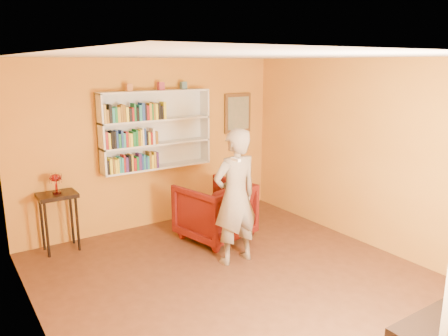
{
  "coord_description": "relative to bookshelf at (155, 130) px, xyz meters",
  "views": [
    {
      "loc": [
        -2.89,
        -3.91,
        2.63
      ],
      "look_at": [
        0.22,
        0.75,
        1.27
      ],
      "focal_mm": 35.0,
      "sensor_mm": 36.0,
      "label": 1
    }
  ],
  "objects": [
    {
      "name": "framed_painting",
      "position": [
        1.65,
        0.05,
        0.16
      ],
      "size": [
        0.55,
        0.05,
        0.7
      ],
      "color": "brown",
      "rests_on": "room_shell"
    },
    {
      "name": "person",
      "position": [
        0.28,
        -1.84,
        -0.68
      ],
      "size": [
        0.67,
        0.44,
        1.82
      ],
      "primitive_type": "imported",
      "rotation": [
        0.0,
        0.0,
        3.15
      ],
      "color": "#7B6C5A",
      "rests_on": "ground"
    },
    {
      "name": "books_row_middle",
      "position": [
        -0.45,
        -0.11,
        -0.08
      ],
      "size": [
        0.83,
        0.19,
        0.27
      ],
      "color": "maroon",
      "rests_on": "bookshelf"
    },
    {
      "name": "ornament_left",
      "position": [
        -0.42,
        -0.06,
        0.68
      ],
      "size": [
        0.08,
        0.08,
        0.12
      ],
      "primitive_type": "cube",
      "color": "#B76D34",
      "rests_on": "bookshelf"
    },
    {
      "name": "ruby_lustre",
      "position": [
        -1.6,
        -0.16,
        -0.54
      ],
      "size": [
        0.17,
        0.17,
        0.28
      ],
      "color": "maroon",
      "rests_on": "console_table"
    },
    {
      "name": "ornament_right",
      "position": [
        0.5,
        -0.06,
        0.68
      ],
      "size": [
        0.09,
        0.09,
        0.12
      ],
      "primitive_type": "cube",
      "color": "#476C77",
      "rests_on": "bookshelf"
    },
    {
      "name": "armchair",
      "position": [
        0.48,
        -1.01,
        -1.15
      ],
      "size": [
        1.13,
        1.15,
        0.88
      ],
      "primitive_type": "imported",
      "rotation": [
        0.0,
        0.0,
        3.36
      ],
      "color": "#480505",
      "rests_on": "ground"
    },
    {
      "name": "books_row_lower",
      "position": [
        -0.45,
        -0.11,
        -0.46
      ],
      "size": [
        0.83,
        0.18,
        0.27
      ],
      "color": "black",
      "rests_on": "bookshelf"
    },
    {
      "name": "ornament_centre",
      "position": [
        0.1,
        -0.06,
        0.68
      ],
      "size": [
        0.09,
        0.09,
        0.12
      ],
      "primitive_type": "cube",
      "color": "#A8384C",
      "rests_on": "bookshelf"
    },
    {
      "name": "bookshelf",
      "position": [
        0.0,
        0.0,
        0.0
      ],
      "size": [
        1.8,
        0.29,
        1.23
      ],
      "color": "white",
      "rests_on": "room_shell"
    },
    {
      "name": "console_table",
      "position": [
        -1.6,
        -0.16,
        -0.89
      ],
      "size": [
        0.52,
        0.4,
        0.85
      ],
      "color": "black",
      "rests_on": "ground"
    },
    {
      "name": "room_shell",
      "position": [
        0.0,
        -2.41,
        -0.58
      ],
      "size": [
        5.3,
        5.8,
        2.88
      ],
      "color": "#4E2B19",
      "rests_on": "ground"
    },
    {
      "name": "books_row_upper",
      "position": [
        -0.36,
        -0.11,
        0.3
      ],
      "size": [
        0.98,
        0.19,
        0.27
      ],
      "color": "gold",
      "rests_on": "bookshelf"
    },
    {
      "name": "game_remote",
      "position": [
        0.04,
        -2.18,
        -0.09
      ],
      "size": [
        0.04,
        0.15,
        0.04
      ],
      "primitive_type": "cube",
      "color": "white",
      "rests_on": "person"
    }
  ]
}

